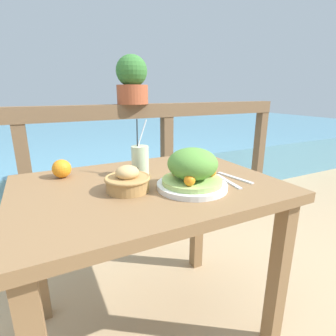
# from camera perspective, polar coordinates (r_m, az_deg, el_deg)

# --- Properties ---
(ground_plane) EXTENTS (12.00, 12.00, 0.00)m
(ground_plane) POSITION_cam_1_polar(r_m,az_deg,el_deg) (1.46, -3.65, -31.36)
(ground_plane) COLOR tan
(patio_table) EXTENTS (1.01, 0.73, 0.73)m
(patio_table) POSITION_cam_1_polar(r_m,az_deg,el_deg) (1.09, -4.24, -8.88)
(patio_table) COLOR olive
(patio_table) RESTS_ON ground_plane
(railing_fence) EXTENTS (2.80, 0.08, 1.00)m
(railing_fence) POSITION_cam_1_polar(r_m,az_deg,el_deg) (1.73, -13.89, 3.88)
(railing_fence) COLOR brown
(railing_fence) RESTS_ON ground_plane
(sea_backdrop) EXTENTS (12.00, 4.00, 0.46)m
(sea_backdrop) POSITION_cam_1_polar(r_m,az_deg,el_deg) (4.25, -21.37, 3.71)
(sea_backdrop) COLOR #568EA8
(sea_backdrop) RESTS_ON ground_plane
(salad_plate) EXTENTS (0.27, 0.27, 0.15)m
(salad_plate) POSITION_cam_1_polar(r_m,az_deg,el_deg) (0.97, 5.32, -0.71)
(salad_plate) COLOR silver
(salad_plate) RESTS_ON patio_table
(drink_glass) EXTENTS (0.09, 0.08, 0.24)m
(drink_glass) POSITION_cam_1_polar(r_m,az_deg,el_deg) (1.12, -6.08, 1.55)
(drink_glass) COLOR beige
(drink_glass) RESTS_ON patio_table
(bread_basket) EXTENTS (0.17, 0.17, 0.10)m
(bread_basket) POSITION_cam_1_polar(r_m,az_deg,el_deg) (0.96, -8.78, -2.77)
(bread_basket) COLOR #AD7F47
(bread_basket) RESTS_ON patio_table
(potted_plant) EXTENTS (0.20, 0.20, 0.30)m
(potted_plant) POSITION_cam_1_polar(r_m,az_deg,el_deg) (1.75, -7.85, 18.44)
(potted_plant) COLOR #A34C2D
(potted_plant) RESTS_ON railing_fence
(fork) EXTENTS (0.04, 0.18, 0.00)m
(fork) POSITION_cam_1_polar(r_m,az_deg,el_deg) (1.08, 12.90, -2.83)
(fork) COLOR silver
(fork) RESTS_ON patio_table
(knife) EXTENTS (0.05, 0.18, 0.00)m
(knife) POSITION_cam_1_polar(r_m,az_deg,el_deg) (1.13, 14.32, -2.05)
(knife) COLOR silver
(knife) RESTS_ON patio_table
(orange_near_basket) EXTENTS (0.08, 0.08, 0.08)m
(orange_near_basket) POSITION_cam_1_polar(r_m,az_deg,el_deg) (1.19, -22.14, -0.12)
(orange_near_basket) COLOR orange
(orange_near_basket) RESTS_ON patio_table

